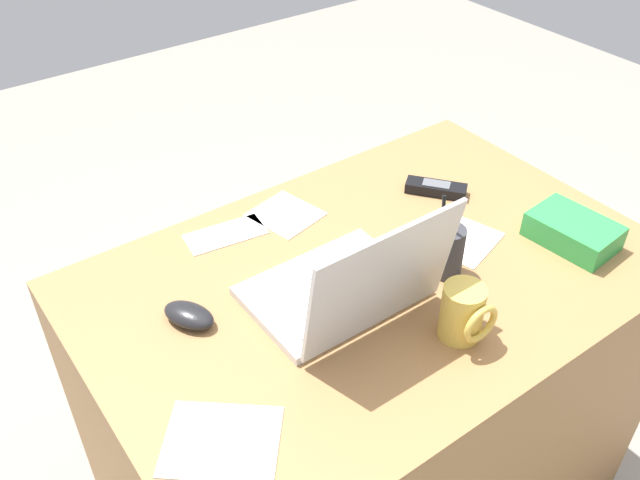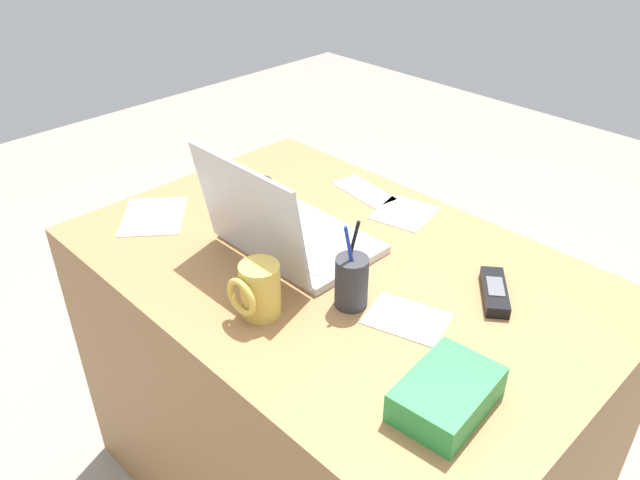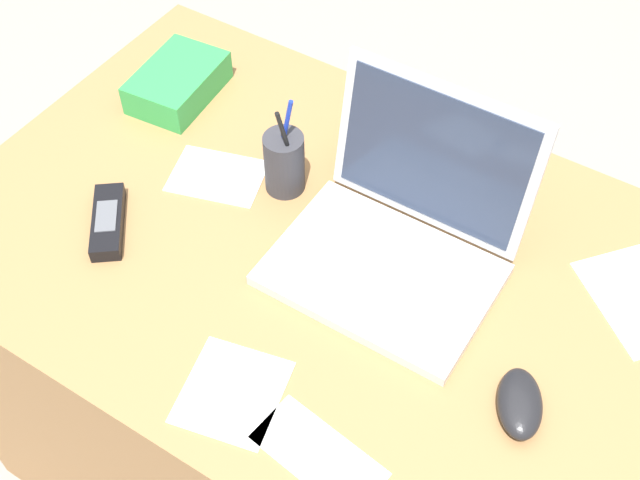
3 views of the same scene
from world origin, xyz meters
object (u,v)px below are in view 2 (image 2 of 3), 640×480
at_px(snack_bag, 447,394).
at_px(pen_holder, 351,281).
at_px(computer_mouse, 260,186).
at_px(coffee_mug_white, 258,290).
at_px(cordless_phone, 495,292).
at_px(laptop, 285,233).

bearing_deg(snack_bag, pen_holder, -16.75).
bearing_deg(computer_mouse, snack_bag, 135.76).
xyz_separation_m(coffee_mug_white, snack_bag, (-0.38, -0.06, -0.03)).
bearing_deg(computer_mouse, coffee_mug_white, 114.46).
bearing_deg(cordless_phone, snack_bag, 108.62).
bearing_deg(pen_holder, coffee_mug_white, 54.85).
distance_m(laptop, pen_holder, 0.22).
xyz_separation_m(computer_mouse, pen_holder, (-0.47, 0.17, 0.04)).
bearing_deg(pen_holder, cordless_phone, -129.99).
height_order(coffee_mug_white, snack_bag, coffee_mug_white).
bearing_deg(laptop, cordless_phone, -154.97).
bearing_deg(laptop, snack_bag, 167.29).
distance_m(coffee_mug_white, cordless_phone, 0.45).
distance_m(laptop, snack_bag, 0.51).
height_order(computer_mouse, cordless_phone, computer_mouse).
bearing_deg(pen_holder, laptop, -7.33).
xyz_separation_m(laptop, computer_mouse, (0.25, -0.14, -0.03)).
bearing_deg(laptop, pen_holder, 172.67).
bearing_deg(coffee_mug_white, cordless_phone, -128.13).
distance_m(laptop, coffee_mug_white, 0.21).
height_order(laptop, pen_holder, laptop).
bearing_deg(pen_holder, snack_bag, 163.25).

